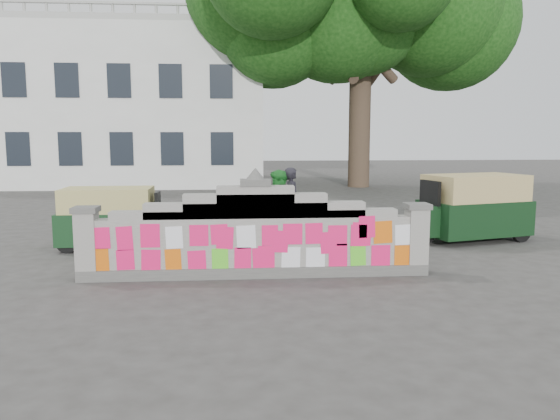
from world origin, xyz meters
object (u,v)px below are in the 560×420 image
at_px(cyclist_bike, 292,225).
at_px(cyclist_rider, 292,212).
at_px(pedestrian, 279,209).
at_px(rickshaw_right, 472,207).
at_px(rickshaw_left, 111,217).

distance_m(cyclist_bike, cyclist_rider, 0.33).
xyz_separation_m(cyclist_rider, pedestrian, (-0.33, -0.29, 0.11)).
bearing_deg(cyclist_rider, cyclist_bike, -0.00).
height_order(cyclist_bike, rickshaw_right, rickshaw_right).
relative_size(cyclist_rider, pedestrian, 0.88).
distance_m(rickshaw_left, rickshaw_right, 8.70).
relative_size(cyclist_bike, cyclist_rider, 1.12).
bearing_deg(pedestrian, cyclist_bike, 99.18).
relative_size(pedestrian, rickshaw_left, 0.71).
height_order(cyclist_rider, pedestrian, pedestrian).
height_order(cyclist_bike, rickshaw_left, rickshaw_left).
bearing_deg(cyclist_bike, cyclist_rider, -0.00).
relative_size(rickshaw_left, rickshaw_right, 0.83).
distance_m(pedestrian, rickshaw_right, 4.85).
relative_size(cyclist_rider, rickshaw_right, 0.52).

